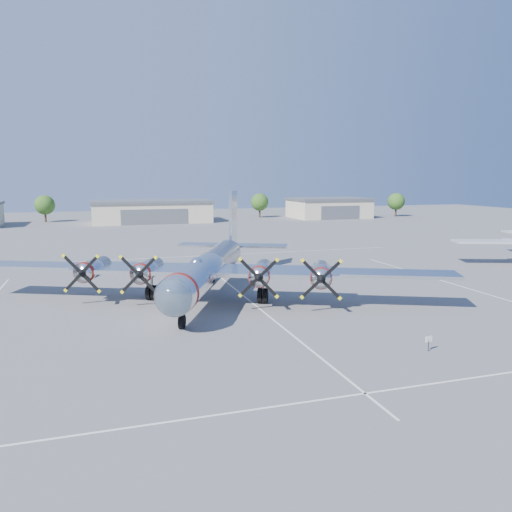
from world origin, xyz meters
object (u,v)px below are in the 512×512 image
object	(u,v)px
tree_west	(45,205)
tree_east	(260,202)
tree_far_east	(396,202)
hangar_east	(329,208)
main_bomber_b29	(211,297)
hangar_center	(151,211)
info_placard	(429,341)

from	to	relation	value
tree_west	tree_east	world-z (taller)	same
tree_east	tree_far_east	xyz separation A→B (m)	(38.00, -8.00, 0.00)
hangar_east	main_bomber_b29	world-z (taller)	hangar_east
hangar_east	tree_west	size ratio (longest dim) A/B	3.10
hangar_center	tree_far_east	xyz separation A→B (m)	(68.00, -1.96, 1.51)
hangar_east	main_bomber_b29	distance (m)	95.90
tree_far_east	main_bomber_b29	size ratio (longest dim) A/B	0.16
info_placard	tree_west	bearing A→B (deg)	99.34
hangar_center	info_placard	xyz separation A→B (m)	(6.96, -99.61, -2.02)
tree_west	tree_far_east	xyz separation A→B (m)	(93.00, -10.00, 0.00)
tree_far_east	info_placard	world-z (taller)	tree_far_east
tree_east	main_bomber_b29	bearing A→B (deg)	-110.68
tree_east	info_placard	distance (m)	108.19
hangar_center	hangar_east	bearing A→B (deg)	0.00
info_placard	hangar_center	bearing A→B (deg)	86.80
tree_far_east	tree_west	bearing A→B (deg)	173.86
hangar_east	tree_east	distance (m)	19.04
main_bomber_b29	tree_east	bearing A→B (deg)	93.91
hangar_east	info_placard	bearing A→B (deg)	-112.39
hangar_east	tree_west	xyz separation A→B (m)	(-73.00, 8.04, 1.51)
hangar_center	hangar_east	world-z (taller)	same
tree_east	hangar_center	bearing A→B (deg)	-168.62
hangar_east	tree_far_east	xyz separation A→B (m)	(20.00, -1.96, 1.51)
tree_east	tree_far_east	bearing A→B (deg)	-11.89
hangar_center	tree_east	distance (m)	30.64
hangar_center	main_bomber_b29	size ratio (longest dim) A/B	0.68
tree_east	tree_far_east	size ratio (longest dim) A/B	1.00
main_bomber_b29	tree_west	bearing A→B (deg)	128.48
tree_east	info_placard	bearing A→B (deg)	-102.31
hangar_east	main_bomber_b29	xyz separation A→B (m)	(-50.93, -81.21, -2.71)
tree_west	info_placard	xyz separation A→B (m)	(31.96, -107.65, -3.53)
hangar_east	tree_west	distance (m)	73.46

